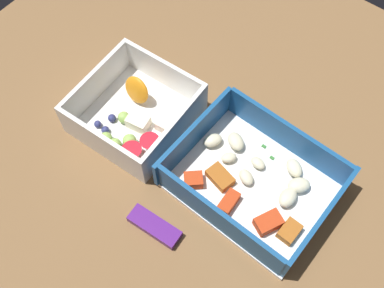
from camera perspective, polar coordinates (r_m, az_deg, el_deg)
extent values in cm
cube|color=brown|center=(66.14, -0.59, -0.21)|extent=(80.00, 80.00, 2.00)
cube|color=white|center=(62.53, 7.33, -4.91)|extent=(20.46, 16.15, 0.60)
cube|color=#19518C|center=(59.16, 15.36, -9.12)|extent=(0.99, 15.66, 5.03)
cube|color=#19518C|center=(62.37, 0.39, 1.29)|extent=(0.99, 15.66, 5.03)
cube|color=#19518C|center=(57.31, 3.22, -9.10)|extent=(18.88, 1.07, 5.03)
cube|color=#19518C|center=(63.47, 11.57, 0.99)|extent=(18.88, 1.07, 5.03)
ellipsoid|color=beige|center=(63.12, 12.37, -2.87)|extent=(3.36, 3.12, 1.38)
ellipsoid|color=beige|center=(61.46, 6.41, -4.31)|extent=(2.88, 2.56, 1.19)
ellipsoid|color=beige|center=(62.85, 8.05, -2.32)|extent=(2.27, 1.74, 1.04)
ellipsoid|color=beige|center=(62.79, 4.51, -1.66)|extent=(2.45, 2.60, 1.06)
ellipsoid|color=beige|center=(62.08, 12.91, -4.91)|extent=(3.53, 3.56, 1.48)
ellipsoid|color=beige|center=(63.72, 2.55, 0.45)|extent=(2.89, 3.22, 1.33)
ellipsoid|color=beige|center=(63.76, 5.38, 0.32)|extent=(3.52, 3.25, 1.44)
ellipsoid|color=beige|center=(61.09, 11.61, -6.39)|extent=(2.13, 2.99, 1.47)
cube|color=red|center=(60.16, 4.50, -7.09)|extent=(1.85, 3.31, 1.37)
cube|color=#AD5B1E|center=(59.89, 11.81, -10.40)|extent=(2.20, 2.96, 1.31)
cube|color=red|center=(59.69, 9.31, -9.42)|extent=(3.40, 3.95, 1.53)
cube|color=red|center=(61.15, 0.18, -4.44)|extent=(3.16, 3.14, 1.45)
cube|color=#AD5B1E|center=(61.61, 3.45, -4.05)|extent=(4.00, 3.02, 1.16)
cube|color=#387A33|center=(64.22, 9.74, -1.69)|extent=(0.60, 0.40, 0.20)
cube|color=#387A33|center=(64.91, 8.77, -0.29)|extent=(0.60, 0.40, 0.20)
cube|color=#387A33|center=(65.21, 5.27, 0.95)|extent=(0.60, 0.40, 0.20)
cube|color=white|center=(67.42, -6.78, 3.15)|extent=(15.28, 15.54, 0.60)
cube|color=white|center=(62.44, -2.07, 1.52)|extent=(1.41, 14.78, 5.23)
cube|color=white|center=(68.17, -11.65, 7.23)|extent=(1.41, 14.78, 5.23)
cube|color=white|center=(62.63, -11.04, 0.04)|extent=(13.30, 1.33, 5.23)
cube|color=white|center=(68.02, -3.33, 8.62)|extent=(13.30, 1.33, 5.23)
ellipsoid|color=orange|center=(67.00, -6.77, 6.56)|extent=(4.20, 2.80, 4.38)
cube|color=#F4EACC|center=(65.38, -3.26, 2.66)|extent=(2.39, 2.97, 1.63)
cube|color=#F4EACC|center=(65.63, -6.58, 2.69)|extent=(3.37, 2.76, 1.81)
sphere|color=#9ECC60|center=(64.17, -9.40, -0.09)|extent=(1.88, 1.88, 1.88)
sphere|color=#9ECC60|center=(64.96, -10.46, 0.71)|extent=(1.77, 1.77, 1.77)
sphere|color=#9ECC60|center=(64.15, -7.62, 0.39)|extent=(1.92, 1.92, 1.92)
sphere|color=#9ECC60|center=(66.35, -8.33, 3.23)|extent=(1.71, 1.71, 1.71)
cone|color=red|center=(63.42, -5.13, -0.04)|extent=(2.72, 2.72, 2.18)
cone|color=red|center=(63.01, -7.28, -1.12)|extent=(2.75, 2.75, 2.20)
sphere|color=navy|center=(66.89, -9.75, 3.14)|extent=(1.16, 1.16, 1.16)
sphere|color=navy|center=(66.02, -10.54, 1.69)|extent=(1.13, 1.13, 1.13)
sphere|color=navy|center=(66.80, -11.45, 2.40)|extent=(1.04, 1.04, 1.04)
cube|color=#51197A|center=(59.75, -4.59, -9.99)|extent=(7.16, 2.92, 1.20)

